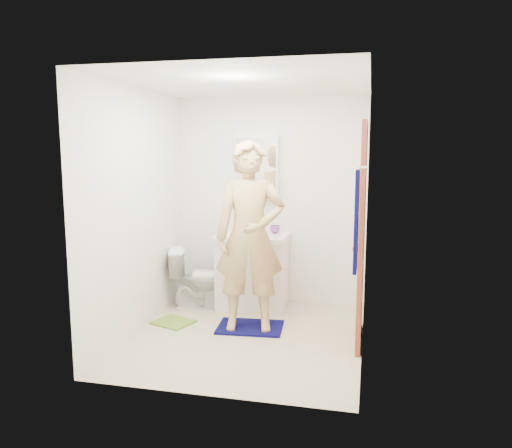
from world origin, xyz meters
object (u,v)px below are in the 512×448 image
(soap_dispenser, at_px, (237,227))
(man, at_px, (250,237))
(towel, at_px, (356,221))
(toilet, at_px, (200,277))
(toothbrush_cup, at_px, (275,229))
(vanity_cabinet, at_px, (253,273))
(medicine_cabinet, at_px, (257,167))

(soap_dispenser, relative_size, man, 0.09)
(towel, distance_m, toilet, 2.41)
(toothbrush_cup, height_order, man, man)
(towel, bearing_deg, vanity_cabinet, 128.47)
(towel, relative_size, soap_dispenser, 4.66)
(toilet, bearing_deg, vanity_cabinet, -95.52)
(medicine_cabinet, bearing_deg, toilet, -149.01)
(toilet, xyz_separation_m, man, (0.73, -0.60, 0.61))
(medicine_cabinet, relative_size, soap_dispenser, 4.07)
(soap_dispenser, bearing_deg, man, -65.45)
(man, bearing_deg, towel, -46.96)
(vanity_cabinet, bearing_deg, man, -78.93)
(medicine_cabinet, height_order, toothbrush_cup, medicine_cabinet)
(toothbrush_cup, xyz_separation_m, man, (-0.09, -0.85, 0.06))
(man, bearing_deg, toilet, 130.09)
(soap_dispenser, bearing_deg, toothbrush_cup, 20.40)
(towel, xyz_separation_m, soap_dispenser, (-1.36, 1.46, -0.31))
(toilet, bearing_deg, toothbrush_cup, -90.59)
(medicine_cabinet, relative_size, towel, 0.87)
(soap_dispenser, height_order, toothbrush_cup, soap_dispenser)
(toothbrush_cup, distance_m, man, 0.86)
(medicine_cabinet, distance_m, soap_dispenser, 0.73)
(medicine_cabinet, distance_m, man, 1.16)
(medicine_cabinet, bearing_deg, man, -81.50)
(vanity_cabinet, distance_m, toothbrush_cup, 0.56)
(medicine_cabinet, bearing_deg, soap_dispenser, -125.46)
(vanity_cabinet, xyz_separation_m, man, (0.14, -0.73, 0.56))
(medicine_cabinet, distance_m, towel, 2.11)
(toilet, bearing_deg, soap_dispenser, -93.69)
(toilet, height_order, toothbrush_cup, toothbrush_cup)
(towel, distance_m, toothbrush_cup, 1.90)
(vanity_cabinet, bearing_deg, toothbrush_cup, 28.80)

